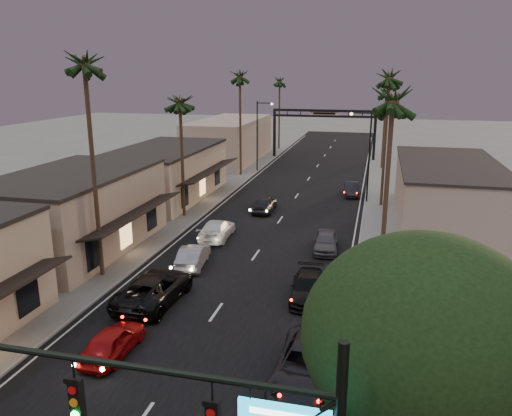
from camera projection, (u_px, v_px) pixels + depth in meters
The scene contains 28 objects.
ground at pixel (286, 211), 46.72m from camera, with size 200.00×200.00×0.00m, color slate.
road at pixel (295, 198), 51.40m from camera, with size 14.00×120.00×0.02m, color black.
sidewalk_left at pixel (227, 179), 60.13m from camera, with size 5.00×92.00×0.12m, color slate.
sidewalk_right at pixel (389, 188), 55.76m from camera, with size 5.00×92.00×0.12m, color slate.
storefront_mid at pixel (74, 214), 35.88m from camera, with size 8.00×14.00×5.50m, color #A19181.
storefront_far at pixel (165, 174), 50.93m from camera, with size 8.00×16.00×5.00m, color #C1AF94.
storefront_dist at pixel (230, 140), 72.34m from camera, with size 8.00×20.00×6.00m, color #A19181.
building_right at pixel (447, 193), 42.84m from camera, with size 8.00×18.00×5.00m, color #A19181.
corner_tree at pixel (427, 346), 12.48m from camera, with size 6.20×6.20×8.80m.
arch at pixel (324, 121), 73.36m from camera, with size 15.20×0.40×7.27m.
streetlight_right at pixel (367, 149), 48.40m from camera, with size 2.13×0.30×9.00m.
streetlight_left at pixel (259, 131), 63.77m from camera, with size 2.13×0.30×9.00m.
palm_lb at pixel (84, 58), 28.31m from camera, with size 3.20×3.20×15.20m.
palm_lc at pixel (180, 98), 42.19m from camera, with size 3.20×3.20×12.20m.
palm_ld at pixel (240, 73), 59.47m from camera, with size 3.20×3.20×14.20m.
palm_ra at pixel (393, 94), 26.73m from camera, with size 3.20×3.20×13.20m.
palm_rb at pixel (390, 74), 45.21m from camera, with size 3.20×3.20×14.20m.
palm_rc at pixel (387, 89), 64.45m from camera, with size 3.20×3.20×12.20m.
palm_far at pixel (280, 79), 81.20m from camera, with size 3.20×3.20×13.20m.
oncoming_red at pixel (113, 341), 22.84m from camera, with size 1.62×4.04×1.38m, color #A00B0C.
oncoming_pickup at pixel (154, 288), 28.06m from camera, with size 2.80×6.06×1.68m, color black.
oncoming_silver at pixel (193, 256), 33.32m from camera, with size 1.51×4.32×1.42m, color gray.
oncoming_white at pixel (217, 229), 38.88m from camera, with size 2.06×5.06×1.47m, color white.
oncoming_dgrey at pixel (264, 203), 46.40m from camera, with size 1.85×4.61×1.57m, color black.
curbside_near at pixel (308, 365), 20.77m from camera, with size 2.67×5.78×1.61m, color black.
curbside_black at pixel (308, 287), 28.55m from camera, with size 1.91×4.69×1.36m, color black.
curbside_grey at pixel (326, 241), 36.16m from camera, with size 1.70×4.23×1.44m, color #48484D.
curbside_far at pixel (352, 189), 52.42m from camera, with size 1.46×4.18×1.38m, color black.
Camera 1 is at (7.98, -4.37, 12.61)m, focal length 35.00 mm.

